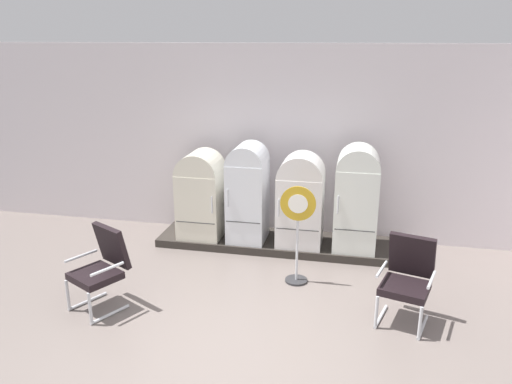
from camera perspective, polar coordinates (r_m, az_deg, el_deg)
ground at (r=5.74m, az=-3.02°, el=-18.38°), size 12.00×10.00×0.05m
back_wall at (r=8.41m, az=3.15°, el=5.79°), size 11.76×0.12×3.24m
display_plinth at (r=8.29m, az=2.30°, el=-5.78°), size 3.89×0.95×0.13m
refrigerator_0 at (r=8.20m, az=-6.34°, el=-0.02°), size 0.70×0.71×1.44m
refrigerator_1 at (r=7.97m, az=-0.96°, el=0.30°), size 0.60×0.72×1.60m
refrigerator_2 at (r=7.81m, az=5.15°, el=-0.67°), size 0.71×0.63×1.49m
refrigerator_3 at (r=7.78m, az=11.51°, el=-0.35°), size 0.65×0.72×1.64m
armchair_left at (r=6.60m, az=-17.33°, el=-7.96°), size 0.79×0.83×1.07m
armchair_right at (r=6.29m, az=17.04°, el=-9.22°), size 0.72×0.77×1.07m
sign_stand at (r=6.88m, az=4.78°, el=-4.95°), size 0.49×0.32×1.42m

